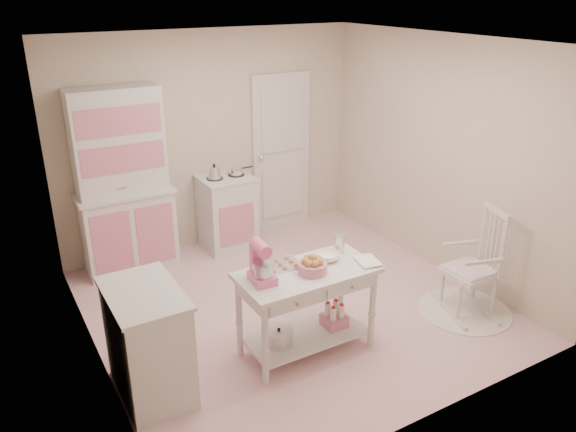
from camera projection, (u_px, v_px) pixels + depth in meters
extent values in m
plane|color=pink|center=(291.00, 305.00, 5.76)|extent=(3.80, 3.80, 0.00)
cube|color=white|center=(292.00, 42.00, 4.77)|extent=(3.80, 3.80, 0.04)
cube|color=beige|center=(212.00, 141.00, 6.78)|extent=(3.80, 0.04, 2.60)
cube|color=beige|center=(436.00, 268.00, 3.75)|extent=(3.80, 0.04, 2.60)
cube|color=beige|center=(82.00, 227.00, 4.38)|extent=(0.04, 3.80, 2.60)
cube|color=beige|center=(440.00, 157.00, 6.15)|extent=(0.04, 3.80, 2.60)
cube|color=silver|center=(281.00, 153.00, 7.31)|extent=(0.82, 0.05, 2.04)
cube|color=silver|center=(123.00, 182.00, 6.15)|extent=(1.06, 0.50, 2.08)
cube|color=silver|center=(227.00, 212.00, 6.89)|extent=(0.62, 0.57, 0.92)
cube|color=silver|center=(148.00, 343.00, 4.38)|extent=(0.54, 0.84, 0.92)
cylinder|color=white|center=(464.00, 310.00, 5.66)|extent=(0.92, 0.92, 0.01)
cube|color=silver|center=(471.00, 262.00, 5.45)|extent=(0.68, 0.83, 1.10)
cube|color=silver|center=(307.00, 311.00, 4.92)|extent=(1.20, 0.60, 0.80)
cube|color=pink|center=(262.00, 263.00, 4.52)|extent=(0.22, 0.29, 0.34)
cube|color=silver|center=(281.00, 265.00, 4.84)|extent=(0.34, 0.24, 0.02)
cylinder|color=#CC758B|center=(312.00, 268.00, 4.72)|extent=(0.25, 0.25, 0.09)
imported|color=white|center=(327.00, 256.00, 4.94)|extent=(0.22, 0.22, 0.07)
cylinder|color=silver|center=(339.00, 243.00, 5.07)|extent=(0.10, 0.10, 0.17)
imported|color=white|center=(358.00, 263.00, 4.88)|extent=(0.22, 0.27, 0.02)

